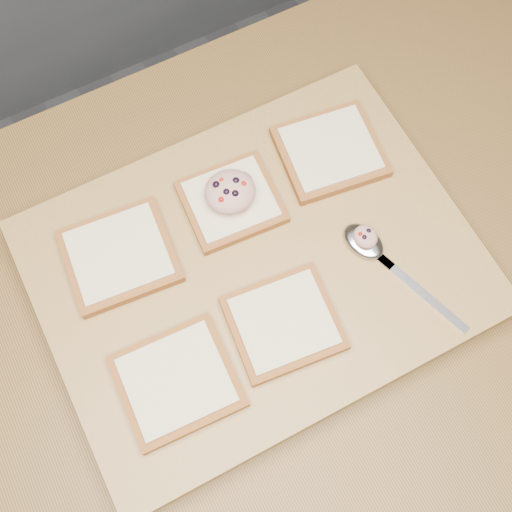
{
  "coord_description": "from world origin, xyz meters",
  "views": [
    {
      "loc": [
        -0.29,
        -0.21,
        1.68
      ],
      "look_at": [
        -0.16,
        0.04,
        0.97
      ],
      "focal_mm": 45.0,
      "sensor_mm": 36.0,
      "label": 1
    }
  ],
  "objects_px": {
    "tuna_salad_dollop": "(230,192)",
    "cutting_board": "(256,269)",
    "spoon": "(372,249)",
    "bread_far_center": "(231,201)"
  },
  "relations": [
    {
      "from": "tuna_salad_dollop",
      "to": "cutting_board",
      "type": "bearing_deg",
      "value": -96.36
    },
    {
      "from": "tuna_salad_dollop",
      "to": "spoon",
      "type": "relative_size",
      "value": 0.34
    },
    {
      "from": "tuna_salad_dollop",
      "to": "spoon",
      "type": "bearing_deg",
      "value": -48.03
    },
    {
      "from": "bread_far_center",
      "to": "spoon",
      "type": "distance_m",
      "value": 0.19
    },
    {
      "from": "bread_far_center",
      "to": "spoon",
      "type": "height_order",
      "value": "bread_far_center"
    },
    {
      "from": "cutting_board",
      "to": "tuna_salad_dollop",
      "type": "xyz_separation_m",
      "value": [
        0.01,
        0.09,
        0.05
      ]
    },
    {
      "from": "spoon",
      "to": "bread_far_center",
      "type": "bearing_deg",
      "value": 132.45
    },
    {
      "from": "cutting_board",
      "to": "bread_far_center",
      "type": "xyz_separation_m",
      "value": [
        0.01,
        0.09,
        0.03
      ]
    },
    {
      "from": "bread_far_center",
      "to": "spoon",
      "type": "bearing_deg",
      "value": -47.55
    },
    {
      "from": "tuna_salad_dollop",
      "to": "bread_far_center",
      "type": "bearing_deg",
      "value": -99.15
    }
  ]
}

